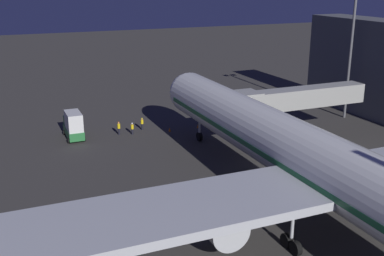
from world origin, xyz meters
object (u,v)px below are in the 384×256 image
at_px(jet_bridge, 290,99).
at_px(ops_van, 73,125).
at_px(ground_crew_near_nose_gear, 119,128).
at_px(traffic_cone_nose_starboard, 170,129).
at_px(ground_crew_by_belt_loader, 132,128).
at_px(traffic_cone_nose_port, 198,126).
at_px(airliner_at_gate, 334,173).
at_px(ground_crew_marshaller_fwd, 142,123).
at_px(apron_floodlight_mast, 351,44).

bearing_deg(jet_bridge, ops_van, -26.10).
xyz_separation_m(ops_van, ground_crew_near_nose_gear, (-6.02, 0.87, -0.85)).
height_order(jet_bridge, ground_crew_near_nose_gear, jet_bridge).
relative_size(ops_van, traffic_cone_nose_starboard, 10.03).
xyz_separation_m(ground_crew_by_belt_loader, traffic_cone_nose_port, (-9.66, 0.75, -0.66)).
bearing_deg(ground_crew_near_nose_gear, airliner_at_gate, 105.38).
height_order(jet_bridge, ground_crew_by_belt_loader, jet_bridge).
distance_m(ground_crew_near_nose_gear, traffic_cone_nose_starboard, 7.19).
xyz_separation_m(jet_bridge, traffic_cone_nose_starboard, (12.76, -10.46, -5.61)).
height_order(ground_crew_by_belt_loader, traffic_cone_nose_port, ground_crew_by_belt_loader).
height_order(jet_bridge, ops_van, jet_bridge).
xyz_separation_m(airliner_at_gate, traffic_cone_nose_starboard, (2.20, -32.22, -5.50)).
relative_size(ground_crew_marshaller_fwd, traffic_cone_nose_port, 3.26).
xyz_separation_m(jet_bridge, ground_crew_by_belt_loader, (18.02, -11.21, -4.95)).
xyz_separation_m(ground_crew_marshaller_fwd, traffic_cone_nose_starboard, (-3.38, 2.25, -0.71)).
bearing_deg(ground_crew_by_belt_loader, traffic_cone_nose_port, 175.54).
bearing_deg(jet_bridge, traffic_cone_nose_starboard, -39.35).
bearing_deg(apron_floodlight_mast, ground_crew_by_belt_loader, -8.24).
height_order(ops_van, ground_crew_by_belt_loader, ops_van).
bearing_deg(ground_crew_near_nose_gear, traffic_cone_nose_starboard, 169.44).
xyz_separation_m(apron_floodlight_mast, traffic_cone_nose_starboard, (27.70, -4.02, -11.21)).
bearing_deg(jet_bridge, ground_crew_by_belt_loader, -31.89).
height_order(ground_crew_near_nose_gear, traffic_cone_nose_port, ground_crew_near_nose_gear).
distance_m(jet_bridge, traffic_cone_nose_port, 14.51).
height_order(apron_floodlight_mast, ground_crew_marshaller_fwd, apron_floodlight_mast).
bearing_deg(airliner_at_gate, ops_van, -66.10).
distance_m(ops_van, ground_crew_marshaller_fwd, 9.71).
distance_m(ops_van, traffic_cone_nose_port, 17.65).
xyz_separation_m(ground_crew_near_nose_gear, traffic_cone_nose_starboard, (-7.03, 1.31, -0.77)).
bearing_deg(ops_van, traffic_cone_nose_port, 172.88).
distance_m(airliner_at_gate, apron_floodlight_mast, 38.45).
relative_size(jet_bridge, apron_floodlight_mast, 0.97).
height_order(airliner_at_gate, apron_floodlight_mast, apron_floodlight_mast).
height_order(airliner_at_gate, ground_crew_marshaller_fwd, airliner_at_gate).
xyz_separation_m(jet_bridge, ground_crew_near_nose_gear, (19.78, -11.77, -4.84)).
xyz_separation_m(apron_floodlight_mast, ground_crew_marshaller_fwd, (31.08, -6.26, -10.50)).
distance_m(ground_crew_marshaller_fwd, traffic_cone_nose_port, 8.13).
distance_m(ground_crew_near_nose_gear, ground_crew_by_belt_loader, 1.85).
height_order(apron_floodlight_mast, ground_crew_by_belt_loader, apron_floodlight_mast).
relative_size(ops_van, ground_crew_marshaller_fwd, 3.08).
distance_m(apron_floodlight_mast, ops_van, 42.31).
relative_size(airliner_at_gate, traffic_cone_nose_starboard, 120.85).
bearing_deg(apron_floodlight_mast, airliner_at_gate, 47.88).
bearing_deg(traffic_cone_nose_port, airliner_at_gate, 86.09).
height_order(apron_floodlight_mast, ops_van, apron_floodlight_mast).
height_order(traffic_cone_nose_port, traffic_cone_nose_starboard, same).
height_order(airliner_at_gate, ground_crew_near_nose_gear, airliner_at_gate).
distance_m(ops_van, ground_crew_by_belt_loader, 7.97).
bearing_deg(apron_floodlight_mast, ground_crew_marshaller_fwd, -11.40).
bearing_deg(airliner_at_gate, apron_floodlight_mast, -132.12).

